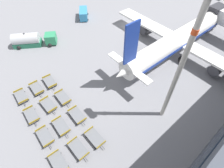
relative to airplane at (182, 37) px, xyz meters
name	(u,v)px	position (x,y,z in m)	size (l,w,h in m)	color
ground_plane	(128,26)	(-14.50, -1.18, -3.56)	(500.00, 500.00, 0.00)	gray
airplane	(182,37)	(0.00, 0.00, 0.00)	(34.31, 37.53, 12.48)	white
fuel_tanker_primary	(31,40)	(-23.17, -23.56, -2.19)	(7.31, 9.30, 3.26)	#2D8C5B
service_van	(83,14)	(-25.76, -7.47, -2.29)	(5.36, 4.61, 2.34)	teal
baggage_dolly_row_near_col_a	(21,97)	(-9.88, -31.62, -3.07)	(3.80, 1.90, 0.92)	slate
baggage_dolly_row_near_col_b	(32,115)	(-5.17, -31.86, -3.07)	(3.80, 1.89, 0.92)	slate
baggage_dolly_row_near_col_c	(45,137)	(-0.53, -31.89, -3.07)	(3.78, 1.84, 0.92)	slate
baggage_dolly_row_near_col_d	(58,163)	(3.97, -32.24, -3.07)	(3.79, 1.85, 0.92)	slate
baggage_dolly_row_mid_a_col_a	(37,88)	(-9.84, -28.81, -3.07)	(3.78, 1.83, 0.92)	slate
baggage_dolly_row_mid_a_col_b	(48,105)	(-5.21, -28.90, -3.07)	(3.78, 1.82, 0.92)	slate
baggage_dolly_row_mid_a_col_c	(61,126)	(-0.42, -29.30, -3.07)	(3.78, 1.83, 0.92)	slate
baggage_dolly_row_mid_a_col_d	(78,149)	(4.13, -29.23, -3.07)	(3.77, 1.79, 0.92)	slate
baggage_dolly_row_mid_b_col_a	(50,82)	(-9.76, -26.27, -3.07)	(3.81, 1.92, 0.92)	slate
baggage_dolly_row_mid_b_col_b	(63,98)	(-4.96, -26.32, -3.07)	(3.77, 1.80, 0.92)	slate
baggage_dolly_row_mid_b_col_c	(77,115)	(-0.44, -26.40, -3.07)	(3.77, 1.81, 0.92)	slate
baggage_dolly_row_mid_b_col_d	(95,138)	(4.36, -26.55, -3.07)	(3.76, 1.78, 0.92)	slate
apron_light_mast	(182,63)	(8.03, -15.81, 7.44)	(2.00, 0.70, 19.42)	#ADA89E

